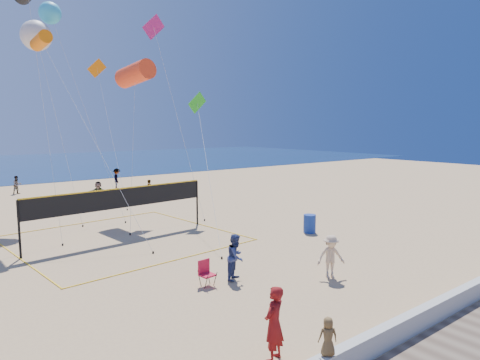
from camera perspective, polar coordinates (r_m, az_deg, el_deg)
ground at (r=12.78m, az=0.92°, el=-19.27°), size 120.00×120.00×0.00m
woman at (r=10.96m, az=4.55°, el=-18.55°), size 0.79×0.65×1.87m
toddler at (r=10.31m, az=11.64°, el=-19.77°), size 0.51×0.47×0.88m
bystander_a at (r=16.18m, az=-0.56°, el=-10.20°), size 1.06×1.00×1.73m
bystander_b at (r=16.71m, az=12.02°, el=-9.95°), size 1.23×1.05×1.65m
far_person_1 at (r=33.15m, az=-18.36°, el=-1.64°), size 1.63×1.15×1.70m
far_person_2 at (r=34.15m, az=-11.96°, el=-1.27°), size 0.50×0.65×1.59m
far_person_3 at (r=40.97m, az=-27.59°, el=-0.58°), size 0.89×0.78×1.54m
far_person_4 at (r=40.72m, az=-16.08°, el=0.16°), size 1.07×1.39×1.90m
camp_chair at (r=15.72m, az=-4.59°, el=-12.06°), size 0.54×0.66×1.04m
trash_barrel at (r=23.45m, az=9.26°, el=-5.77°), size 0.87×0.87×0.98m
volleyball_net at (r=22.44m, az=-15.56°, el=-3.07°), size 10.65×10.51×2.63m
kite_2 at (r=25.38m, az=-24.96°, el=16.44°), size 2.94×8.02×10.55m
kite_4 at (r=26.20m, az=-5.54°, el=9.04°), size 4.75×8.28×7.85m
kite_5 at (r=30.73m, az=-11.10°, el=18.17°), size 1.76×5.92×13.24m
kite_6 at (r=30.19m, az=-25.55°, el=16.97°), size 2.22×5.66×12.11m
kite_7 at (r=31.38m, az=-24.00°, el=19.66°), size 3.00×6.62×13.51m
kite_9 at (r=37.17m, az=-18.32°, el=12.96°), size 1.95×7.96×11.20m
kite_10 at (r=28.26m, az=-13.80°, el=13.58°), size 3.54×6.22×9.78m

